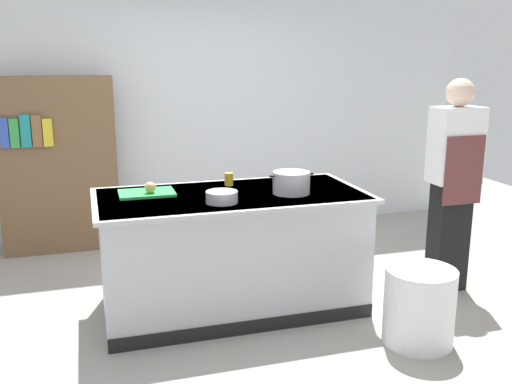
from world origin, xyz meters
TOP-DOWN VIEW (x-y plane):
  - ground_plane at (0.00, 0.00)m, footprint 10.00×10.00m
  - back_wall at (0.00, 2.10)m, footprint 6.40×0.12m
  - counter_island at (0.00, -0.00)m, footprint 1.98×0.98m
  - cutting_board at (-0.60, 0.16)m, footprint 0.40×0.28m
  - onion at (-0.57, 0.11)m, footprint 0.08×0.08m
  - stock_pot at (0.43, -0.11)m, footprint 0.34×0.27m
  - mixing_bowl at (-0.12, -0.23)m, footprint 0.22×0.22m
  - juice_cup at (0.05, 0.27)m, footprint 0.07×0.07m
  - trash_bin at (1.06, -0.89)m, footprint 0.47×0.47m
  - person_chef at (1.79, -0.14)m, footprint 0.38×0.25m
  - bookshelf at (-1.27, 1.80)m, footprint 1.10×0.31m

SIDE VIEW (x-z plane):
  - ground_plane at x=0.00m, z-range 0.00..0.00m
  - trash_bin at x=1.06m, z-range 0.00..0.52m
  - counter_island at x=0.00m, z-range 0.02..0.92m
  - bookshelf at x=-1.27m, z-range 0.00..1.70m
  - cutting_board at x=-0.60m, z-range 0.90..0.92m
  - person_chef at x=1.79m, z-range 0.05..1.77m
  - mixing_bowl at x=-0.12m, z-range 0.90..0.98m
  - juice_cup at x=0.05m, z-range 0.90..1.00m
  - onion at x=-0.57m, z-range 0.92..1.00m
  - stock_pot at x=0.43m, z-range 0.90..1.06m
  - back_wall at x=0.00m, z-range 0.00..3.00m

